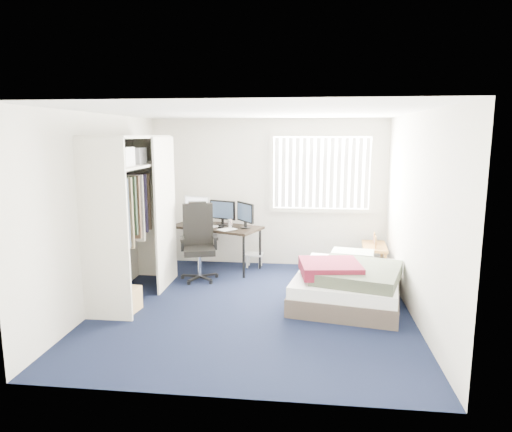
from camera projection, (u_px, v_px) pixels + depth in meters
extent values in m
plane|color=black|center=(253.00, 307.00, 5.97)|extent=(4.20, 4.20, 0.00)
plane|color=silver|center=(268.00, 193.00, 7.80)|extent=(4.00, 0.00, 4.00)
plane|color=silver|center=(222.00, 257.00, 3.69)|extent=(4.00, 0.00, 4.00)
plane|color=silver|center=(102.00, 210.00, 5.97)|extent=(0.00, 4.20, 4.20)
plane|color=silver|center=(417.00, 217.00, 5.52)|extent=(0.00, 4.20, 4.20)
plane|color=white|center=(253.00, 112.00, 5.53)|extent=(4.20, 4.20, 0.00)
cube|color=white|center=(321.00, 173.00, 7.62)|extent=(1.60, 0.02, 1.20)
cube|color=beige|center=(322.00, 135.00, 7.48)|extent=(1.72, 0.06, 0.06)
cube|color=beige|center=(320.00, 210.00, 7.70)|extent=(1.72, 0.06, 0.06)
cube|color=white|center=(321.00, 173.00, 7.56)|extent=(1.60, 0.04, 1.16)
cube|color=beige|center=(104.00, 232.00, 5.38)|extent=(0.60, 0.04, 2.20)
cube|color=beige|center=(155.00, 208.00, 7.14)|extent=(0.60, 0.04, 2.20)
cube|color=beige|center=(129.00, 137.00, 6.07)|extent=(0.60, 1.80, 0.04)
cube|color=beige|center=(130.00, 165.00, 6.13)|extent=(0.56, 1.74, 0.03)
cylinder|color=silver|center=(131.00, 174.00, 6.15)|extent=(0.03, 1.72, 0.03)
cube|color=#26262B|center=(129.00, 208.00, 6.13)|extent=(0.38, 1.10, 0.90)
cube|color=beige|center=(165.00, 213.00, 6.66)|extent=(0.03, 0.90, 2.20)
cube|color=white|center=(116.00, 157.00, 5.67)|extent=(0.38, 0.30, 0.24)
cube|color=gray|center=(131.00, 156.00, 6.16)|extent=(0.34, 0.28, 0.22)
cube|color=black|center=(217.00, 227.00, 7.63)|extent=(1.62, 1.16, 0.04)
cylinder|color=black|center=(174.00, 247.00, 7.75)|extent=(0.04, 0.04, 0.68)
cylinder|color=black|center=(194.00, 241.00, 8.24)|extent=(0.04, 0.04, 0.68)
cylinder|color=black|center=(244.00, 257.00, 7.14)|extent=(0.04, 0.04, 0.68)
cylinder|color=black|center=(260.00, 249.00, 7.63)|extent=(0.04, 0.04, 0.68)
cube|color=white|center=(197.00, 206.00, 7.89)|extent=(0.48, 0.21, 0.36)
cube|color=white|center=(197.00, 206.00, 7.89)|extent=(0.42, 0.17, 0.31)
cube|color=black|center=(223.00, 210.00, 7.66)|extent=(0.46, 0.20, 0.32)
cube|color=#1E2838|center=(223.00, 210.00, 7.66)|extent=(0.40, 0.16, 0.27)
cube|color=black|center=(245.00, 212.00, 7.42)|extent=(0.46, 0.20, 0.32)
cube|color=#1E2838|center=(245.00, 212.00, 7.42)|extent=(0.40, 0.16, 0.27)
cube|color=white|center=(206.00, 226.00, 7.60)|extent=(0.42, 0.27, 0.02)
cube|color=black|center=(221.00, 227.00, 7.47)|extent=(0.09, 0.11, 0.02)
cylinder|color=silver|center=(230.00, 223.00, 7.43)|extent=(0.08, 0.08, 0.16)
cube|color=white|center=(217.00, 226.00, 7.62)|extent=(0.38, 0.37, 0.00)
cube|color=black|center=(200.00, 276.00, 7.10)|extent=(0.70, 0.70, 0.11)
cylinder|color=silver|center=(199.00, 264.00, 7.07)|extent=(0.06, 0.06, 0.37)
cube|color=black|center=(199.00, 250.00, 7.03)|extent=(0.58, 0.58, 0.09)
cube|color=black|center=(198.00, 224.00, 7.17)|extent=(0.48, 0.22, 0.66)
cube|color=black|center=(197.00, 206.00, 7.12)|extent=(0.30, 0.19, 0.15)
cube|color=black|center=(182.00, 239.00, 6.95)|extent=(0.14, 0.27, 0.04)
cube|color=black|center=(215.00, 237.00, 7.04)|extent=(0.14, 0.27, 0.04)
cube|color=white|center=(254.00, 254.00, 7.76)|extent=(0.31, 0.25, 0.03)
cylinder|color=white|center=(247.00, 262.00, 7.72)|extent=(0.04, 0.04, 0.21)
cylinder|color=white|center=(249.00, 259.00, 7.87)|extent=(0.04, 0.04, 0.21)
cylinder|color=white|center=(259.00, 262.00, 7.69)|extent=(0.04, 0.04, 0.21)
cylinder|color=white|center=(261.00, 260.00, 7.84)|extent=(0.04, 0.04, 0.21)
cube|color=brown|center=(374.00, 246.00, 7.22)|extent=(0.42, 0.76, 0.04)
cube|color=brown|center=(365.00, 267.00, 6.98)|extent=(0.04, 0.04, 0.46)
cube|color=brown|center=(364.00, 256.00, 7.61)|extent=(0.04, 0.04, 0.46)
cube|color=brown|center=(385.00, 268.00, 6.92)|extent=(0.04, 0.04, 0.46)
cube|color=brown|center=(381.00, 257.00, 7.55)|extent=(0.04, 0.04, 0.46)
cube|color=brown|center=(375.00, 242.00, 7.04)|extent=(0.03, 0.14, 0.18)
cube|color=brown|center=(374.00, 238.00, 7.31)|extent=(0.03, 0.14, 0.18)
cube|color=#41372F|center=(347.00, 291.00, 6.25)|extent=(1.66, 2.02, 0.23)
cube|color=white|center=(348.00, 278.00, 6.22)|extent=(1.61, 1.97, 0.16)
cube|color=beige|center=(353.00, 256.00, 6.77)|extent=(0.66, 0.50, 0.14)
cube|color=#3B4130|center=(358.00, 274.00, 5.91)|extent=(1.29, 1.36, 0.18)
cube|color=#540E17|center=(330.00, 268.00, 5.91)|extent=(0.83, 0.79, 0.16)
cube|color=tan|center=(123.00, 299.00, 5.84)|extent=(0.45, 0.36, 0.30)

